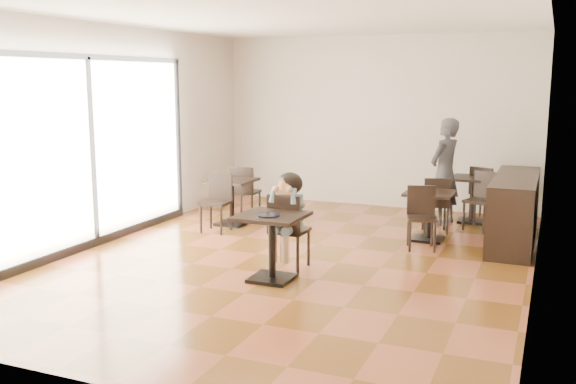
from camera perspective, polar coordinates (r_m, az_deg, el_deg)
The scene contains 23 objects.
floor at distance 8.75m, azimuth 0.76°, elevation -5.89°, with size 6.00×8.00×0.01m, color brown.
ceiling at distance 8.45m, azimuth 0.82°, elevation 15.47°, with size 6.00×8.00×0.01m, color white.
wall_back at distance 12.24m, azimuth 7.83°, elevation 6.20°, with size 6.00×0.01×3.20m, color beige.
wall_front at distance 4.99m, azimuth -16.59°, elevation 0.38°, with size 6.00×0.01×3.20m, color beige.
wall_left at distance 9.96m, azimuth -15.51°, elevation 5.06°, with size 0.01×8.00×3.20m, color beige.
wall_right at distance 7.85m, azimuth 21.61°, elevation 3.47°, with size 0.01×8.00×3.20m, color beige.
storefront_window at distance 9.57m, azimuth -17.15°, elevation 3.59°, with size 0.04×4.50×2.60m, color white.
child_table at distance 7.72m, azimuth -1.44°, elevation -4.94°, with size 0.77×0.77×0.81m, color black, non-canonical shape.
child_chair at distance 8.19m, azimuth 0.14°, elevation -3.47°, with size 0.44×0.44×0.98m, color black, non-canonical shape.
child at distance 8.16m, azimuth 0.14°, elevation -2.60°, with size 0.44×0.62×1.23m, color slate, non-canonical shape.
plate at distance 7.53m, azimuth -1.76°, elevation -2.07°, with size 0.27×0.27×0.02m, color black.
pizza_slice at distance 7.90m, azimuth -0.39°, elevation 0.31°, with size 0.29×0.22×0.07m, color #EAD47B, non-canonical shape.
adult_patron at distance 10.95m, azimuth 13.75°, elevation 1.79°, with size 0.65×0.42×1.77m, color #39393F.
cafe_table_mid at distance 9.83m, azimuth 12.40°, elevation -2.11°, with size 0.70×0.70×0.74m, color black, non-canonical shape.
cafe_table_left at distance 10.68m, azimuth -5.02°, elevation -0.89°, with size 0.72×0.72×0.76m, color black, non-canonical shape.
cafe_table_back at distance 11.26m, azimuth 16.19°, elevation -0.66°, with size 0.73×0.73×0.77m, color black, non-canonical shape.
chair_mid_a at distance 10.35m, azimuth 12.97°, elevation -1.10°, with size 0.40×0.40×0.89m, color black, non-canonical shape.
chair_mid_b at distance 9.29m, azimuth 11.80°, elevation -2.32°, with size 0.40×0.40×0.89m, color black, non-canonical shape.
chair_left_a at distance 11.15m, azimuth -3.72°, elevation -0.01°, with size 0.41×0.41×0.92m, color black, non-canonical shape.
chair_left_b at distance 10.19m, azimuth -6.46°, elevation -1.00°, with size 0.41×0.41×0.92m, color black, non-canonical shape.
chair_back_a at distance 11.52m, azimuth 17.15°, elevation -0.09°, with size 0.42×0.42×0.93m, color black, non-canonical shape.
chair_back_b at distance 10.70m, azimuth 16.70°, elevation -0.82°, with size 0.42×0.42×0.93m, color black, non-canonical shape.
service_counter at distance 10.00m, azimuth 19.47°, elevation -1.50°, with size 0.60×2.40×1.00m, color black.
Camera 1 is at (3.13, -7.80, 2.40)m, focal length 40.00 mm.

